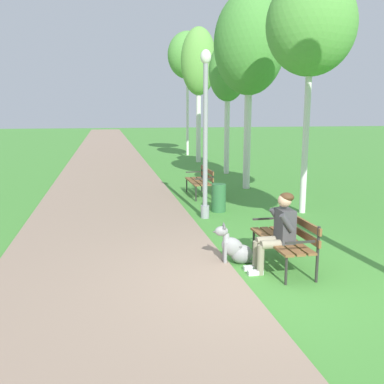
{
  "coord_description": "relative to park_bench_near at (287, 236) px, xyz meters",
  "views": [
    {
      "loc": [
        -2.2,
        -5.54,
        2.47
      ],
      "look_at": [
        -0.56,
        2.56,
        0.9
      ],
      "focal_mm": 39.7,
      "sensor_mm": 36.0,
      "label": 1
    }
  ],
  "objects": [
    {
      "name": "park_bench_near",
      "position": [
        0.0,
        0.0,
        0.0
      ],
      "size": [
        0.55,
        1.5,
        0.85
      ],
      "color": "brown",
      "rests_on": "ground"
    },
    {
      "name": "ground_plane",
      "position": [
        -0.58,
        -0.56,
        -0.51
      ],
      "size": [
        120.0,
        120.0,
        0.0
      ],
      "primitive_type": "plane",
      "color": "#478E38"
    },
    {
      "name": "birch_tree_fourth",
      "position": [
        1.97,
        10.3,
        3.41
      ],
      "size": [
        1.5,
        1.28,
        5.14
      ],
      "color": "silver",
      "rests_on": "ground"
    },
    {
      "name": "person_seated_on_near_bench",
      "position": [
        -0.21,
        -0.14,
        0.17
      ],
      "size": [
        0.74,
        0.49,
        1.25
      ],
      "color": "gray",
      "rests_on": "ground"
    },
    {
      "name": "birch_tree_sixth",
      "position": [
        1.81,
        17.78,
        4.97
      ],
      "size": [
        2.18,
        1.93,
        6.78
      ],
      "color": "silver",
      "rests_on": "ground"
    },
    {
      "name": "birch_tree_third",
      "position": [
        1.67,
        6.93,
        3.98
      ],
      "size": [
        2.19,
        2.37,
        6.09
      ],
      "color": "silver",
      "rests_on": "ground"
    },
    {
      "name": "birch_tree_second",
      "position": [
        1.94,
        3.41,
        3.88
      ],
      "size": [
        2.11,
        1.85,
        5.56
      ],
      "color": "silver",
      "rests_on": "ground"
    },
    {
      "name": "litter_bin",
      "position": [
        -0.06,
        3.94,
        -0.16
      ],
      "size": [
        0.36,
        0.36,
        0.7
      ],
      "primitive_type": "cylinder",
      "color": "#2D6638",
      "rests_on": "ground"
    },
    {
      "name": "lamp_post_near",
      "position": [
        -0.55,
        3.36,
        1.46
      ],
      "size": [
        0.24,
        0.24,
        3.81
      ],
      "color": "gray",
      "rests_on": "ground"
    },
    {
      "name": "park_bench_mid",
      "position": [
        -0.07,
        5.93,
        0.0
      ],
      "size": [
        0.55,
        1.5,
        0.85
      ],
      "color": "brown",
      "rests_on": "ground"
    },
    {
      "name": "paved_path",
      "position": [
        -2.73,
        23.44,
        -0.49
      ],
      "size": [
        3.72,
        60.0,
        0.04
      ],
      "primitive_type": "cube",
      "color": "gray",
      "rests_on": "ground"
    },
    {
      "name": "birch_tree_fifth",
      "position": [
        1.7,
        14.35,
        4.22
      ],
      "size": [
        1.7,
        1.55,
        6.38
      ],
      "color": "silver",
      "rests_on": "ground"
    },
    {
      "name": "dog_grey",
      "position": [
        -0.76,
        0.29,
        -0.25
      ],
      "size": [
        0.83,
        0.33,
        0.71
      ],
      "color": "gray",
      "rests_on": "ground"
    }
  ]
}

